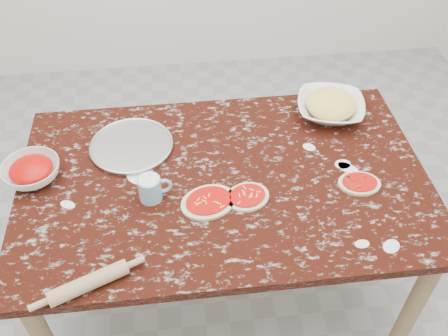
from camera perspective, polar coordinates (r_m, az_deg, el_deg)
ground at (r=2.52m, az=0.00°, el=-13.06°), size 4.00×4.00×0.00m
worktable at (r=1.98m, az=0.00°, el=-2.73°), size 1.60×1.00×0.75m
pizza_tray at (r=2.08m, az=-10.69°, el=2.51°), size 0.42×0.42×0.01m
sauce_bowl at (r=2.04m, az=-21.44°, el=-0.39°), size 0.27×0.27×0.07m
cheese_bowl at (r=2.25m, az=12.24°, el=6.85°), size 0.36×0.36×0.07m
flour_mug at (r=1.83m, az=-8.49°, el=-2.34°), size 0.13×0.09×0.10m
pizza_left at (r=1.83m, az=-1.82°, el=-3.95°), size 0.25×0.22×0.02m
pizza_mid at (r=1.84m, az=2.74°, el=-3.36°), size 0.20×0.18×0.02m
pizza_right at (r=1.96m, az=15.47°, el=-1.72°), size 0.17×0.14×0.02m
rolling_pin at (r=1.65m, az=-15.47°, el=-12.74°), size 0.26×0.15×0.05m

